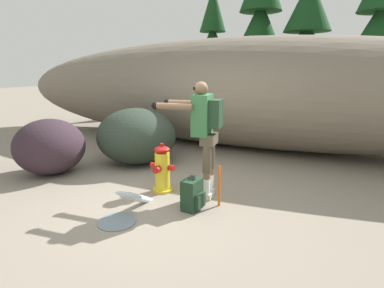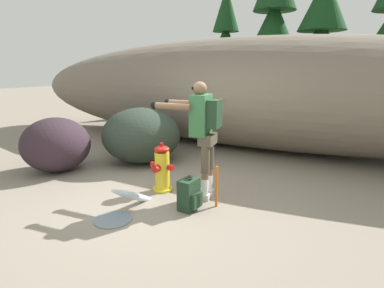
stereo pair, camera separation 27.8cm
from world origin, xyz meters
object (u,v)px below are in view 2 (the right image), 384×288
(fire_hydrant, at_px, (162,169))
(boulder_large, at_px, (56,145))
(spare_backpack, at_px, (189,195))
(boulder_mid, at_px, (141,135))
(utility_worker, at_px, (202,126))
(survey_stake, at_px, (217,187))

(fire_hydrant, bearing_deg, boulder_large, -175.92)
(spare_backpack, xyz_separation_m, boulder_large, (-3.02, 0.22, 0.30))
(fire_hydrant, xyz_separation_m, spare_backpack, (0.71, -0.39, -0.15))
(fire_hydrant, xyz_separation_m, boulder_mid, (-1.25, 1.07, 0.21))
(fire_hydrant, bearing_deg, spare_backpack, -28.36)
(utility_worker, relative_size, spare_backpack, 3.70)
(boulder_mid, bearing_deg, boulder_large, -130.63)
(utility_worker, bearing_deg, survey_stake, 141.72)
(spare_backpack, relative_size, boulder_large, 0.37)
(utility_worker, relative_size, boulder_mid, 1.08)
(boulder_mid, height_order, survey_stake, boulder_mid)
(fire_hydrant, xyz_separation_m, survey_stake, (1.01, -0.12, -0.06))
(fire_hydrant, relative_size, boulder_large, 0.63)
(fire_hydrant, height_order, boulder_mid, boulder_mid)
(fire_hydrant, relative_size, boulder_mid, 0.49)
(boulder_large, height_order, boulder_mid, boulder_mid)
(utility_worker, bearing_deg, boulder_mid, -34.47)
(spare_backpack, relative_size, boulder_mid, 0.29)
(utility_worker, distance_m, survey_stake, 0.90)
(spare_backpack, distance_m, survey_stake, 0.41)
(survey_stake, bearing_deg, boulder_large, -179.27)
(spare_backpack, height_order, boulder_large, boulder_large)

